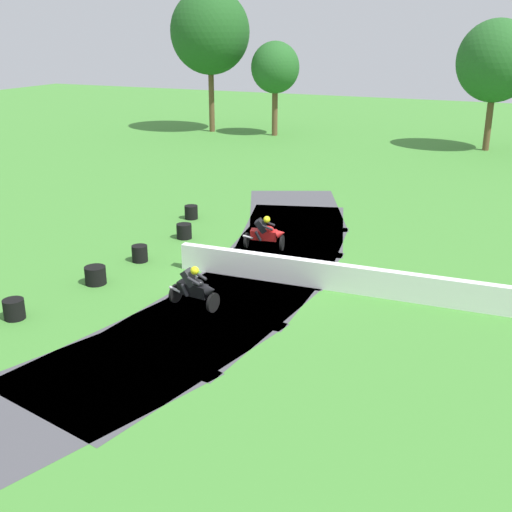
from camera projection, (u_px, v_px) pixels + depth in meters
ground_plane at (259, 279)px, 21.89m from camera, size 120.00×120.00×0.00m
track_asphalt at (239, 275)px, 22.15m from camera, size 7.71×25.80×0.01m
safety_barrier at (401, 286)px, 20.07m from camera, size 15.29×0.92×0.90m
motorcycle_lead_black at (195, 288)px, 19.38m from camera, size 1.70×0.83×1.42m
motorcycle_chase_red at (266, 233)px, 24.50m from camera, size 1.70×0.96×1.43m
tire_stack_near at (14, 309)px, 18.79m from camera, size 0.62×0.62×0.60m
tire_stack_mid_a at (95, 275)px, 21.35m from camera, size 0.70×0.70×0.60m
tire_stack_mid_b at (140, 254)px, 23.39m from camera, size 0.57×0.57×0.60m
tire_stack_far at (184, 231)px, 25.95m from camera, size 0.61×0.61×0.60m
tire_stack_extra_a at (191, 212)px, 28.59m from camera, size 0.58×0.58×0.60m
tree_far_right at (275, 68)px, 48.93m from camera, size 3.68×3.68×7.10m
tree_mid_rise at (210, 32)px, 49.99m from camera, size 6.18×6.18×10.95m
tree_behind_barrier at (496, 61)px, 42.58m from camera, size 5.15×5.15×8.65m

